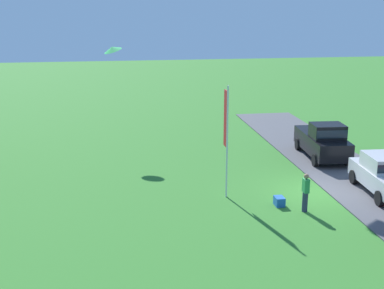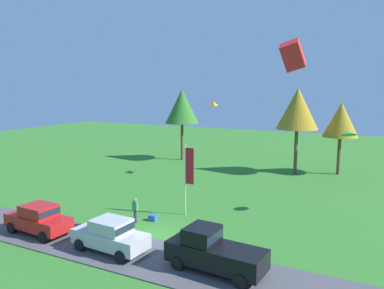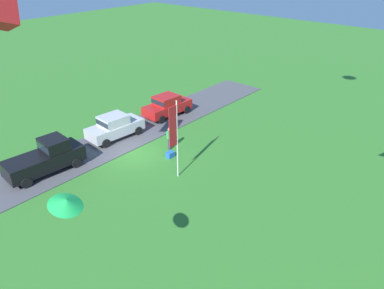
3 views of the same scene
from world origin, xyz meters
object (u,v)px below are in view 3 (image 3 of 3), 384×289
at_px(cooler_box, 170,155).
at_px(kite_delta_over_trees, 66,202).
at_px(kite_box_mid_center, 0,10).
at_px(car_pickup_near_entrance, 47,157).
at_px(flag_banner, 174,131).
at_px(car_sedan_far_end, 167,105).
at_px(person_on_lawn, 169,138).
at_px(car_sedan_by_flagpole, 115,126).

distance_m(cooler_box, kite_delta_over_trees, 14.83).
bearing_deg(kite_box_mid_center, car_pickup_near_entrance, -121.73).
height_order(flag_banner, cooler_box, flag_banner).
bearing_deg(car_sedan_far_end, kite_delta_over_trees, 35.89).
bearing_deg(person_on_lawn, cooler_box, 45.80).
height_order(car_sedan_by_flagpole, kite_box_mid_center, kite_box_mid_center).
relative_size(flag_banner, kite_box_mid_center, 3.75).
bearing_deg(cooler_box, kite_box_mid_center, -2.67).
bearing_deg(kite_box_mid_center, person_on_lawn, -177.54).
bearing_deg(person_on_lawn, flag_banner, 49.41).
bearing_deg(flag_banner, cooler_box, -128.98).
relative_size(car_sedan_by_flagpole, cooler_box, 8.05).
relative_size(car_pickup_near_entrance, flag_banner, 0.98).
xyz_separation_m(flag_banner, kite_box_mid_center, (7.56, -2.52, 7.55)).
bearing_deg(car_sedan_far_end, flag_banner, 47.19).
height_order(car_sedan_by_flagpole, car_pickup_near_entrance, car_pickup_near_entrance).
bearing_deg(kite_delta_over_trees, car_sedan_far_end, -144.11).
distance_m(car_sedan_far_end, kite_delta_over_trees, 21.38).
bearing_deg(cooler_box, kite_delta_over_trees, 30.60).
relative_size(car_sedan_by_flagpole, car_pickup_near_entrance, 0.88).
xyz_separation_m(person_on_lawn, flag_banner, (2.53, 2.96, 2.42)).
xyz_separation_m(person_on_lawn, kite_delta_over_trees, (12.58, 7.81, 5.14)).
relative_size(car_sedan_by_flagpole, flag_banner, 0.87).
bearing_deg(car_sedan_far_end, car_sedan_by_flagpole, -0.35).
distance_m(person_on_lawn, flag_banner, 4.59).
xyz_separation_m(car_sedan_far_end, flag_banner, (6.80, 7.34, 2.26)).
height_order(car_pickup_near_entrance, kite_box_mid_center, kite_box_mid_center).
relative_size(person_on_lawn, cooler_box, 3.05).
bearing_deg(car_sedan_far_end, person_on_lawn, 45.78).
xyz_separation_m(car_sedan_far_end, person_on_lawn, (4.26, 4.38, -0.16)).
bearing_deg(car_sedan_by_flagpole, cooler_box, 96.60).
xyz_separation_m(car_sedan_far_end, car_pickup_near_entrance, (11.69, 0.51, 0.07)).
bearing_deg(flag_banner, car_sedan_far_end, -132.81).
relative_size(car_sedan_far_end, kite_box_mid_center, 3.23).
bearing_deg(person_on_lawn, car_pickup_near_entrance, -27.53).
bearing_deg(kite_delta_over_trees, car_sedan_by_flagpole, -132.32).
bearing_deg(kite_box_mid_center, flag_banner, 161.55).
height_order(cooler_box, kite_box_mid_center, kite_box_mid_center).
bearing_deg(car_sedan_by_flagpole, flag_banner, 81.65).
height_order(cooler_box, kite_delta_over_trees, kite_delta_over_trees).
distance_m(car_sedan_by_flagpole, kite_delta_over_trees, 17.26).
bearing_deg(car_sedan_far_end, cooler_box, 45.78).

